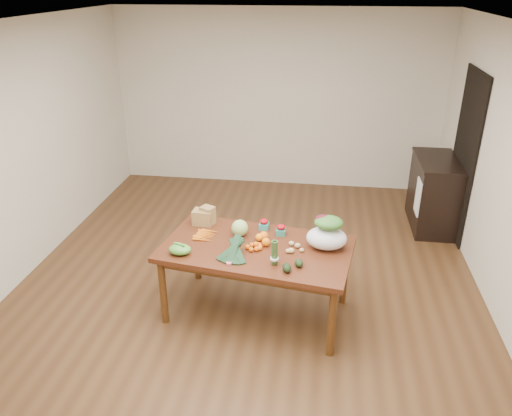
# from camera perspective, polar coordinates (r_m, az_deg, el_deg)

# --- Properties ---
(floor) EXTENTS (6.00, 6.00, 0.00)m
(floor) POSITION_cam_1_polar(r_m,az_deg,el_deg) (5.58, -0.92, -8.55)
(floor) COLOR #54361C
(floor) RESTS_ON ground
(ceiling) EXTENTS (5.00, 6.00, 0.02)m
(ceiling) POSITION_cam_1_polar(r_m,az_deg,el_deg) (4.66, -1.17, 20.31)
(ceiling) COLOR white
(ceiling) RESTS_ON room_walls
(room_walls) EXTENTS (5.02, 6.02, 2.70)m
(room_walls) POSITION_cam_1_polar(r_m,az_deg,el_deg) (4.96, -1.03, 4.57)
(room_walls) COLOR silver
(room_walls) RESTS_ON floor
(dining_table) EXTENTS (1.90, 1.24, 0.75)m
(dining_table) POSITION_cam_1_polar(r_m,az_deg,el_deg) (4.94, 0.06, -8.23)
(dining_table) COLOR #522613
(dining_table) RESTS_ON floor
(doorway_dark) EXTENTS (0.02, 1.00, 2.10)m
(doorway_dark) POSITION_cam_1_polar(r_m,az_deg,el_deg) (6.74, 22.68, 5.51)
(doorway_dark) COLOR black
(doorway_dark) RESTS_ON floor
(cabinet) EXTENTS (0.52, 1.02, 0.94)m
(cabinet) POSITION_cam_1_polar(r_m,az_deg,el_deg) (7.01, 19.61, 1.61)
(cabinet) COLOR black
(cabinet) RESTS_ON floor
(dish_towel) EXTENTS (0.02, 0.28, 0.45)m
(dish_towel) POSITION_cam_1_polar(r_m,az_deg,el_deg) (6.62, 18.02, 1.22)
(dish_towel) COLOR white
(dish_towel) RESTS_ON cabinet
(paper_bag) EXTENTS (0.30, 0.26, 0.19)m
(paper_bag) POSITION_cam_1_polar(r_m,az_deg,el_deg) (5.15, -6.09, -0.88)
(paper_bag) COLOR #9B7445
(paper_bag) RESTS_ON dining_table
(cabbage) EXTENTS (0.17, 0.17, 0.17)m
(cabbage) POSITION_cam_1_polar(r_m,az_deg,el_deg) (4.90, -1.87, -2.31)
(cabbage) COLOR #A9CF77
(cabbage) RESTS_ON dining_table
(strawberry_basket_a) EXTENTS (0.11, 0.11, 0.09)m
(strawberry_basket_a) POSITION_cam_1_polar(r_m,az_deg,el_deg) (5.05, 0.91, -1.94)
(strawberry_basket_a) COLOR #B50C15
(strawberry_basket_a) RESTS_ON dining_table
(strawberry_basket_b) EXTENTS (0.11, 0.11, 0.09)m
(strawberry_basket_b) POSITION_cam_1_polar(r_m,az_deg,el_deg) (4.95, 2.87, -2.59)
(strawberry_basket_b) COLOR #B10B18
(strawberry_basket_b) RESTS_ON dining_table
(orange_a) EXTENTS (0.08, 0.08, 0.08)m
(orange_a) POSITION_cam_1_polar(r_m,az_deg,el_deg) (4.83, 0.36, -3.37)
(orange_a) COLOR orange
(orange_a) RESTS_ON dining_table
(orange_b) EXTENTS (0.09, 0.09, 0.09)m
(orange_b) POSITION_cam_1_polar(r_m,az_deg,el_deg) (4.84, 0.90, -3.20)
(orange_b) COLOR #FF630F
(orange_b) RESTS_ON dining_table
(orange_c) EXTENTS (0.08, 0.08, 0.08)m
(orange_c) POSITION_cam_1_polar(r_m,az_deg,el_deg) (4.74, 1.15, -3.92)
(orange_c) COLOR #EA580E
(orange_c) RESTS_ON dining_table
(mandarin_cluster) EXTENTS (0.21, 0.21, 0.08)m
(mandarin_cluster) POSITION_cam_1_polar(r_m,az_deg,el_deg) (4.69, -0.01, -4.28)
(mandarin_cluster) COLOR orange
(mandarin_cluster) RESTS_ON dining_table
(carrots) EXTENTS (0.25, 0.27, 0.03)m
(carrots) POSITION_cam_1_polar(r_m,az_deg,el_deg) (4.94, -5.71, -3.12)
(carrots) COLOR orange
(carrots) RESTS_ON dining_table
(snap_pea_bag) EXTENTS (0.21, 0.16, 0.09)m
(snap_pea_bag) POSITION_cam_1_polar(r_m,az_deg,el_deg) (4.65, -8.69, -4.70)
(snap_pea_bag) COLOR #5BA838
(snap_pea_bag) RESTS_ON dining_table
(kale_bunch) EXTENTS (0.38, 0.44, 0.16)m
(kale_bunch) POSITION_cam_1_polar(r_m,az_deg,el_deg) (4.51, -2.71, -4.95)
(kale_bunch) COLOR #163220
(kale_bunch) RESTS_ON dining_table
(asparagus_bundle) EXTENTS (0.10, 0.13, 0.26)m
(asparagus_bundle) POSITION_cam_1_polar(r_m,az_deg,el_deg) (4.40, 2.14, -5.11)
(asparagus_bundle) COLOR #457736
(asparagus_bundle) RESTS_ON dining_table
(potato_a) EXTENTS (0.05, 0.04, 0.04)m
(potato_a) POSITION_cam_1_polar(r_m,az_deg,el_deg) (4.64, 3.68, -4.92)
(potato_a) COLOR tan
(potato_a) RESTS_ON dining_table
(potato_b) EXTENTS (0.06, 0.05, 0.05)m
(potato_b) POSITION_cam_1_polar(r_m,az_deg,el_deg) (4.64, 4.03, -4.87)
(potato_b) COLOR tan
(potato_b) RESTS_ON dining_table
(potato_c) EXTENTS (0.06, 0.05, 0.05)m
(potato_c) POSITION_cam_1_polar(r_m,az_deg,el_deg) (4.73, 4.78, -4.30)
(potato_c) COLOR tan
(potato_c) RESTS_ON dining_table
(potato_d) EXTENTS (0.05, 0.05, 0.05)m
(potato_d) POSITION_cam_1_polar(r_m,az_deg,el_deg) (4.76, 4.07, -4.05)
(potato_d) COLOR tan
(potato_d) RESTS_ON dining_table
(potato_e) EXTENTS (0.04, 0.04, 0.04)m
(potato_e) POSITION_cam_1_polar(r_m,az_deg,el_deg) (4.67, 5.24, -4.81)
(potato_e) COLOR tan
(potato_e) RESTS_ON dining_table
(avocado_a) EXTENTS (0.10, 0.13, 0.08)m
(avocado_a) POSITION_cam_1_polar(r_m,az_deg,el_deg) (4.36, 3.54, -6.82)
(avocado_a) COLOR black
(avocado_a) RESTS_ON dining_table
(avocado_b) EXTENTS (0.10, 0.12, 0.07)m
(avocado_b) POSITION_cam_1_polar(r_m,az_deg,el_deg) (4.44, 4.91, -6.27)
(avocado_b) COLOR black
(avocado_b) RESTS_ON dining_table
(salad_bag) EXTENTS (0.42, 0.34, 0.30)m
(salad_bag) POSITION_cam_1_polar(r_m,az_deg,el_deg) (4.70, 8.10, -2.98)
(salad_bag) COLOR white
(salad_bag) RESTS_ON dining_table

